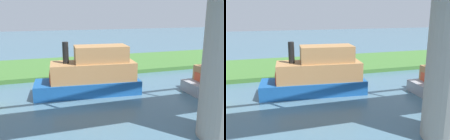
# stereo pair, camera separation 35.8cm
# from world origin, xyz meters

# --- Properties ---
(ground_plane) EXTENTS (160.00, 160.00, 0.00)m
(ground_plane) POSITION_xyz_m (0.00, 0.00, 0.00)
(ground_plane) COLOR #476B7F
(grassy_bank) EXTENTS (80.00, 12.00, 0.50)m
(grassy_bank) POSITION_xyz_m (0.00, -6.00, 0.25)
(grassy_bank) COLOR #427533
(grassy_bank) RESTS_ON ground
(person_on_bank) EXTENTS (0.45, 0.45, 1.39)m
(person_on_bank) POSITION_xyz_m (2.00, -3.44, 1.20)
(person_on_bank) COLOR #2D334C
(person_on_bank) RESTS_ON grassy_bank
(mooring_post) EXTENTS (0.20, 0.20, 0.95)m
(mooring_post) POSITION_xyz_m (-3.56, -1.29, 0.97)
(mooring_post) COLOR brown
(mooring_post) RESTS_ON grassy_bank
(houseboat_blue) EXTENTS (10.23, 4.23, 5.09)m
(houseboat_blue) POSITION_xyz_m (2.30, 5.67, 1.89)
(houseboat_blue) COLOR #195199
(houseboat_blue) RESTS_ON ground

